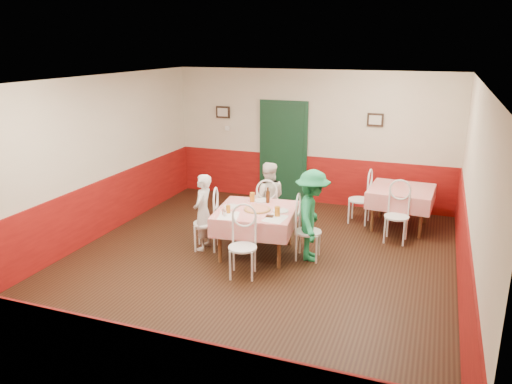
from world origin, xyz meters
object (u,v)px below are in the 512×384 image
(diner_far, at_px, (268,199))
(chair_near, at_px, (243,248))
(beer_bottle, at_px, (268,196))
(second_table, at_px, (400,208))
(glass_b, at_px, (277,211))
(chair_second_b, at_px, (397,217))
(diner_left, at_px, (203,212))
(chair_far, at_px, (267,211))
(wallet, at_px, (270,216))
(main_table, at_px, (256,232))
(glass_c, at_px, (252,197))
(chair_second_a, at_px, (360,200))
(diner_right, at_px, (312,215))
(chair_left, at_px, (206,223))
(glass_a, at_px, (228,209))
(pizza, at_px, (257,209))
(chair_right, at_px, (308,232))

(diner_far, bearing_deg, chair_near, 77.19)
(beer_bottle, relative_size, diner_far, 0.18)
(second_table, xyz_separation_m, glass_b, (-1.67, -2.26, 0.46))
(chair_near, distance_m, chair_second_b, 2.93)
(diner_left, bearing_deg, diner_far, 137.86)
(chair_far, distance_m, diner_far, 0.22)
(glass_b, height_order, diner_left, diner_left)
(diner_left, bearing_deg, glass_b, 82.21)
(glass_b, xyz_separation_m, wallet, (-0.10, -0.07, -0.07))
(main_table, height_order, glass_c, glass_c)
(glass_c, bearing_deg, second_table, 36.55)
(chair_near, xyz_separation_m, diner_far, (-0.21, 1.74, 0.21))
(main_table, xyz_separation_m, chair_far, (-0.10, 0.84, 0.08))
(chair_near, bearing_deg, chair_second_a, 53.88)
(chair_far, xyz_separation_m, diner_left, (-0.79, -0.95, 0.19))
(main_table, xyz_separation_m, diner_right, (0.89, 0.11, 0.35))
(chair_left, distance_m, chair_second_b, 3.26)
(glass_a, bearing_deg, glass_b, 9.21)
(glass_b, height_order, wallet, glass_b)
(pizza, height_order, glass_c, glass_c)
(chair_second_a, xyz_separation_m, wallet, (-1.02, -2.33, 0.32))
(beer_bottle, bearing_deg, diner_right, -19.16)
(main_table, xyz_separation_m, glass_c, (-0.20, 0.37, 0.46))
(chair_right, xyz_separation_m, glass_c, (-1.04, 0.26, 0.39))
(beer_bottle, bearing_deg, diner_left, -152.15)
(chair_second_b, height_order, glass_c, glass_c)
(glass_c, xyz_separation_m, diner_far, (0.09, 0.53, -0.17))
(chair_far, distance_m, diner_left, 1.25)
(main_table, distance_m, chair_near, 0.85)
(chair_left, xyz_separation_m, wallet, (1.16, -0.16, 0.32))
(diner_right, bearing_deg, chair_second_a, -24.20)
(glass_c, bearing_deg, diner_right, -13.21)
(glass_a, relative_size, wallet, 1.15)
(chair_second_a, bearing_deg, main_table, -29.53)
(chair_far, distance_m, diner_right, 1.27)
(main_table, distance_m, chair_left, 0.85)
(chair_far, relative_size, diner_right, 0.62)
(pizza, relative_size, glass_c, 2.67)
(chair_far, distance_m, glass_b, 1.22)
(chair_right, xyz_separation_m, chair_near, (-0.74, -0.95, 0.00))
(chair_near, height_order, beer_bottle, beer_bottle)
(second_table, relative_size, diner_right, 0.77)
(main_table, distance_m, chair_right, 0.85)
(chair_near, bearing_deg, chair_left, 128.87)
(chair_second_a, bearing_deg, diner_left, -42.32)
(chair_second_b, distance_m, pizza, 2.48)
(chair_second_a, relative_size, chair_second_b, 1.00)
(chair_near, relative_size, pizza, 2.19)
(glass_a, xyz_separation_m, glass_c, (0.14, 0.68, 0.01))
(chair_far, bearing_deg, diner_left, 33.55)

